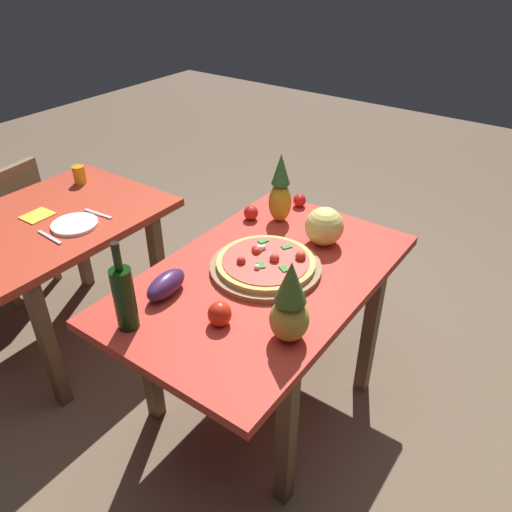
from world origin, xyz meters
TOP-DOWN VIEW (x-y plane):
  - ground_plane at (0.00, 0.00)m, footprint 10.00×10.00m
  - display_table at (0.00, 0.00)m, footprint 1.33×0.82m
  - background_table at (-0.22, 1.14)m, footprint 1.09×0.80m
  - dining_chair at (-0.13, 1.77)m, footprint 0.46×0.46m
  - pizza_board at (0.03, 0.01)m, footprint 0.47×0.47m
  - pizza at (0.03, 0.01)m, footprint 0.41×0.41m
  - wine_bottle at (-0.55, 0.20)m, footprint 0.08×0.08m
  - pineapple_left at (0.42, 0.20)m, footprint 0.11×0.11m
  - pineapple_right at (-0.26, -0.29)m, footprint 0.14×0.14m
  - melon at (0.36, -0.08)m, footprint 0.17×0.17m
  - bell_pepper at (-0.34, -0.05)m, footprint 0.09×0.09m
  - eggplant at (-0.33, 0.23)m, footprint 0.21×0.11m
  - tomato_by_bottle at (0.35, 0.32)m, footprint 0.07×0.07m
  - tomato_near_board at (0.60, 0.20)m, footprint 0.07×0.07m
  - drinking_glass_juice at (0.13, 1.34)m, footprint 0.07×0.07m
  - dinner_plate at (-0.20, 0.96)m, footprint 0.22×0.22m
  - fork_utensil at (-0.34, 0.96)m, footprint 0.03×0.18m
  - knife_utensil at (-0.06, 0.96)m, footprint 0.03×0.18m
  - napkin_folded at (-0.25, 1.20)m, footprint 0.14×0.12m

SIDE VIEW (x-z plane):
  - ground_plane at x=0.00m, z-range 0.00..0.00m
  - dining_chair at x=-0.13m, z-range 0.06..0.91m
  - background_table at x=-0.22m, z-range 0.27..1.04m
  - display_table at x=0.00m, z-range 0.29..1.05m
  - napkin_folded at x=-0.25m, z-range 0.76..0.77m
  - fork_utensil at x=-0.34m, z-range 0.76..0.77m
  - knife_utensil at x=-0.06m, z-range 0.76..0.77m
  - dinner_plate at x=-0.20m, z-range 0.76..0.78m
  - pizza_board at x=0.03m, z-range 0.76..0.79m
  - tomato_near_board at x=0.60m, z-range 0.76..0.83m
  - tomato_by_bottle at x=0.35m, z-range 0.76..0.83m
  - pizza at x=0.03m, z-range 0.77..0.83m
  - bell_pepper at x=-0.34m, z-range 0.76..0.85m
  - eggplant at x=-0.33m, z-range 0.76..0.85m
  - drinking_glass_juice at x=0.13m, z-range 0.76..0.86m
  - melon at x=0.36m, z-range 0.76..0.94m
  - wine_bottle at x=-0.55m, z-range 0.72..1.07m
  - pineapple_right at x=-0.26m, z-range 0.74..1.06m
  - pineapple_left at x=0.42m, z-range 0.74..1.09m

